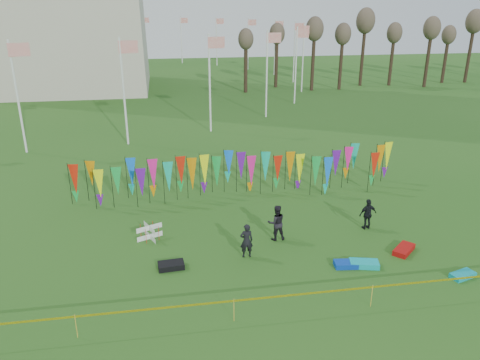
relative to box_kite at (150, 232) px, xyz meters
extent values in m
plane|color=#215016|center=(4.87, -4.84, -0.36)|extent=(160.00, 160.00, 0.00)
cylinder|color=silver|center=(18.87, 43.16, 3.64)|extent=(0.16, 0.16, 8.00)
plane|color=red|center=(19.47, 43.16, 6.94)|extent=(1.40, 0.00, 1.40)
cylinder|color=silver|center=(17.92, 50.41, 3.64)|extent=(0.16, 0.16, 8.00)
plane|color=red|center=(18.52, 50.41, 6.94)|extent=(1.40, 0.00, 1.40)
cylinder|color=silver|center=(15.12, 57.16, 3.64)|extent=(0.16, 0.16, 8.00)
plane|color=red|center=(15.72, 57.16, 6.94)|extent=(1.40, 0.00, 1.40)
cylinder|color=silver|center=(10.67, 62.96, 3.64)|extent=(0.16, 0.16, 8.00)
plane|color=red|center=(11.27, 62.96, 6.94)|extent=(1.40, 0.00, 1.40)
cylinder|color=silver|center=(4.87, 67.41, 3.64)|extent=(0.16, 0.16, 8.00)
plane|color=red|center=(5.47, 67.41, 6.94)|extent=(1.40, 0.00, 1.40)
cylinder|color=silver|center=(-1.88, 70.20, 3.64)|extent=(0.16, 0.16, 8.00)
plane|color=red|center=(-1.28, 70.20, 6.94)|extent=(1.40, 0.00, 1.40)
cylinder|color=silver|center=(-9.13, 71.16, 3.64)|extent=(0.16, 0.16, 8.00)
plane|color=red|center=(-8.53, 71.16, 6.94)|extent=(1.40, 0.00, 1.40)
cylinder|color=silver|center=(-16.38, 70.20, 3.64)|extent=(0.16, 0.16, 8.00)
plane|color=red|center=(-15.78, 70.20, 6.94)|extent=(1.40, 0.00, 1.40)
cylinder|color=silver|center=(-23.13, 67.41, 3.64)|extent=(0.16, 0.16, 8.00)
plane|color=red|center=(-22.53, 67.41, 6.94)|extent=(1.40, 0.00, 1.40)
cylinder|color=silver|center=(-9.13, 15.16, 3.64)|extent=(0.16, 0.16, 8.00)
plane|color=red|center=(-8.53, 15.16, 6.94)|extent=(1.40, 0.00, 1.40)
cylinder|color=silver|center=(-1.88, 16.11, 3.64)|extent=(0.16, 0.16, 8.00)
plane|color=red|center=(-1.28, 16.11, 6.94)|extent=(1.40, 0.00, 1.40)
cylinder|color=silver|center=(4.87, 18.91, 3.64)|extent=(0.16, 0.16, 8.00)
plane|color=red|center=(5.47, 18.91, 6.94)|extent=(1.40, 0.00, 1.40)
cylinder|color=silver|center=(10.67, 23.36, 3.64)|extent=(0.16, 0.16, 8.00)
plane|color=red|center=(11.27, 23.36, 6.94)|extent=(1.40, 0.00, 1.40)
cylinder|color=silver|center=(15.12, 29.16, 3.64)|extent=(0.16, 0.16, 8.00)
plane|color=red|center=(15.72, 29.16, 6.94)|extent=(1.40, 0.00, 1.40)
cylinder|color=silver|center=(17.92, 35.91, 3.64)|extent=(0.16, 0.16, 8.00)
plane|color=red|center=(18.52, 35.91, 6.94)|extent=(1.40, 0.00, 1.40)
cylinder|color=black|center=(-4.13, 4.57, 0.83)|extent=(0.03, 0.03, 2.37)
cone|color=red|center=(-3.85, 4.57, 1.13)|extent=(0.64, 0.64, 1.60)
cylinder|color=black|center=(-3.44, 4.57, 0.83)|extent=(0.03, 0.03, 2.37)
cone|color=orange|center=(-3.16, 4.57, 1.13)|extent=(0.64, 0.64, 1.60)
cylinder|color=black|center=(-2.75, 4.57, 0.83)|extent=(0.03, 0.03, 2.37)
cone|color=#EDFD0C|center=(-2.47, 4.57, 1.13)|extent=(0.64, 0.64, 1.60)
cylinder|color=black|center=(-2.05, 4.57, 0.83)|extent=(0.03, 0.03, 2.37)
cone|color=green|center=(-1.77, 4.57, 1.13)|extent=(0.64, 0.64, 1.60)
cylinder|color=black|center=(-1.36, 4.57, 0.83)|extent=(0.03, 0.03, 2.37)
cone|color=#0E67F8|center=(-1.08, 4.57, 1.13)|extent=(0.64, 0.64, 1.60)
cylinder|color=black|center=(-0.67, 4.57, 0.83)|extent=(0.03, 0.03, 2.37)
cone|color=#60119A|center=(-0.39, 4.57, 1.13)|extent=(0.64, 0.64, 1.60)
cylinder|color=black|center=(0.02, 4.57, 0.83)|extent=(0.03, 0.03, 2.37)
cone|color=#EB1A8B|center=(0.30, 4.57, 1.13)|extent=(0.64, 0.64, 1.60)
cylinder|color=black|center=(0.72, 4.57, 0.83)|extent=(0.03, 0.03, 2.37)
cone|color=#0CB490|center=(1.00, 4.57, 1.13)|extent=(0.64, 0.64, 1.60)
cylinder|color=black|center=(1.41, 4.57, 0.83)|extent=(0.03, 0.03, 2.37)
cone|color=red|center=(1.69, 4.57, 1.13)|extent=(0.64, 0.64, 1.60)
cylinder|color=black|center=(2.10, 4.57, 0.83)|extent=(0.03, 0.03, 2.37)
cone|color=orange|center=(2.38, 4.57, 1.13)|extent=(0.64, 0.64, 1.60)
cylinder|color=black|center=(2.79, 4.57, 0.83)|extent=(0.03, 0.03, 2.37)
cone|color=#EDFD0C|center=(3.07, 4.57, 1.13)|extent=(0.64, 0.64, 1.60)
cylinder|color=black|center=(3.49, 4.57, 0.83)|extent=(0.03, 0.03, 2.37)
cone|color=green|center=(3.77, 4.57, 1.13)|extent=(0.64, 0.64, 1.60)
cylinder|color=black|center=(4.18, 4.57, 0.83)|extent=(0.03, 0.03, 2.37)
cone|color=#0E67F8|center=(4.46, 4.57, 1.13)|extent=(0.64, 0.64, 1.60)
cylinder|color=black|center=(4.87, 4.57, 0.83)|extent=(0.03, 0.03, 2.37)
cone|color=#60119A|center=(5.15, 4.57, 1.13)|extent=(0.64, 0.64, 1.60)
cylinder|color=black|center=(5.56, 4.57, 0.83)|extent=(0.03, 0.03, 2.37)
cone|color=#EB1A8B|center=(5.84, 4.57, 1.13)|extent=(0.64, 0.64, 1.60)
cylinder|color=black|center=(6.25, 4.57, 0.83)|extent=(0.03, 0.03, 2.37)
cone|color=#0CB490|center=(6.53, 4.57, 1.13)|extent=(0.64, 0.64, 1.60)
cylinder|color=black|center=(6.95, 4.57, 0.83)|extent=(0.03, 0.03, 2.37)
cone|color=red|center=(7.23, 4.57, 1.13)|extent=(0.64, 0.64, 1.60)
cylinder|color=black|center=(7.64, 4.57, 0.83)|extent=(0.03, 0.03, 2.37)
cone|color=orange|center=(7.92, 4.57, 1.13)|extent=(0.64, 0.64, 1.60)
cylinder|color=black|center=(8.33, 4.57, 0.83)|extent=(0.03, 0.03, 2.37)
cone|color=#EDFD0C|center=(8.61, 4.57, 1.13)|extent=(0.64, 0.64, 1.60)
cylinder|color=black|center=(9.02, 4.57, 0.83)|extent=(0.03, 0.03, 2.37)
cone|color=green|center=(9.30, 4.57, 1.13)|extent=(0.64, 0.64, 1.60)
cylinder|color=black|center=(9.72, 4.57, 0.83)|extent=(0.03, 0.03, 2.37)
cone|color=#0E67F8|center=(10.00, 4.57, 1.13)|extent=(0.64, 0.64, 1.60)
cylinder|color=black|center=(10.41, 4.57, 0.83)|extent=(0.03, 0.03, 2.37)
cone|color=#60119A|center=(10.69, 4.57, 1.13)|extent=(0.64, 0.64, 1.60)
cylinder|color=black|center=(11.10, 4.57, 0.83)|extent=(0.03, 0.03, 2.37)
cone|color=#EB1A8B|center=(11.38, 4.57, 1.13)|extent=(0.64, 0.64, 1.60)
cylinder|color=black|center=(11.79, 4.57, 0.83)|extent=(0.03, 0.03, 2.37)
cone|color=#0CB490|center=(12.07, 4.57, 1.13)|extent=(0.64, 0.64, 1.60)
cylinder|color=black|center=(12.49, 4.57, 0.83)|extent=(0.03, 0.03, 2.37)
cone|color=red|center=(12.77, 4.57, 1.13)|extent=(0.64, 0.64, 1.60)
cylinder|color=black|center=(13.18, 4.57, 0.83)|extent=(0.03, 0.03, 2.37)
cone|color=orange|center=(13.46, 4.57, 1.13)|extent=(0.64, 0.64, 1.60)
cylinder|color=black|center=(13.87, 4.57, 0.83)|extent=(0.03, 0.03, 2.37)
cone|color=#EDFD0C|center=(14.15, 4.57, 1.13)|extent=(0.64, 0.64, 1.60)
cube|color=#DEDD04|center=(4.87, -6.55, 0.46)|extent=(26.00, 0.01, 0.08)
cylinder|color=gold|center=(-2.13, -6.55, 0.09)|extent=(0.02, 0.02, 0.90)
cylinder|color=gold|center=(2.87, -6.55, 0.09)|extent=(0.02, 0.02, 0.90)
cylinder|color=gold|center=(7.87, -6.55, 0.09)|extent=(0.02, 0.02, 0.90)
cylinder|color=#37261B|center=(10.87, 39.16, 2.84)|extent=(0.44, 0.44, 6.40)
ellipsoid|color=brown|center=(10.87, 39.16, 6.20)|extent=(1.92, 1.92, 2.56)
cylinder|color=#37261B|center=(14.87, 39.16, 2.84)|extent=(0.44, 0.44, 6.40)
ellipsoid|color=brown|center=(14.87, 39.16, 6.20)|extent=(1.92, 1.92, 2.56)
cylinder|color=#37261B|center=(18.87, 39.16, 2.84)|extent=(0.44, 0.44, 6.40)
ellipsoid|color=brown|center=(18.87, 39.16, 6.20)|extent=(1.92, 1.92, 2.56)
cylinder|color=#37261B|center=(22.87, 39.16, 2.84)|extent=(0.44, 0.44, 6.40)
ellipsoid|color=brown|center=(22.87, 39.16, 6.20)|extent=(1.92, 1.92, 2.56)
cylinder|color=#37261B|center=(26.87, 39.16, 2.84)|extent=(0.44, 0.44, 6.40)
ellipsoid|color=brown|center=(26.87, 39.16, 6.20)|extent=(1.92, 1.92, 2.56)
cylinder|color=#37261B|center=(30.87, 39.16, 2.84)|extent=(0.44, 0.44, 6.40)
ellipsoid|color=brown|center=(30.87, 39.16, 6.20)|extent=(1.92, 1.92, 2.56)
cylinder|color=#37261B|center=(34.87, 39.16, 2.84)|extent=(0.44, 0.44, 6.40)
ellipsoid|color=brown|center=(34.87, 39.16, 6.20)|extent=(1.92, 1.92, 2.56)
cylinder|color=#37261B|center=(38.87, 39.16, 2.84)|extent=(0.44, 0.44, 6.40)
ellipsoid|color=brown|center=(38.87, 39.16, 6.20)|extent=(1.92, 1.92, 2.56)
cylinder|color=#37261B|center=(42.87, 39.16, 2.84)|extent=(0.44, 0.44, 6.40)
ellipsoid|color=brown|center=(42.87, 39.16, 6.20)|extent=(1.92, 1.92, 2.56)
cylinder|color=red|center=(-0.31, -0.31, 0.00)|extent=(0.02, 0.02, 0.71)
cylinder|color=red|center=(0.31, -0.31, 0.00)|extent=(0.02, 0.02, 0.71)
cylinder|color=red|center=(-0.31, 0.31, 0.00)|extent=(0.02, 0.02, 0.71)
cylinder|color=red|center=(0.31, 0.31, 0.00)|extent=(0.02, 0.02, 0.71)
imported|color=black|center=(4.15, -2.32, 0.42)|extent=(0.58, 0.43, 1.55)
imported|color=black|center=(5.78, -0.98, 0.50)|extent=(0.85, 0.54, 1.71)
imported|color=black|center=(10.40, -0.63, 0.42)|extent=(0.97, 0.64, 1.55)
cube|color=#0CB4BA|center=(8.85, -3.91, -0.24)|extent=(1.29, 0.87, 0.24)
cube|color=#0B3CB8|center=(8.15, -3.81, -0.25)|extent=(1.11, 0.67, 0.22)
cube|color=#B00E0B|center=(11.08, -3.06, -0.24)|extent=(1.33, 1.29, 0.23)
cube|color=black|center=(0.90, -2.73, -0.23)|extent=(1.11, 0.70, 0.25)
cube|color=#0CA0AD|center=(12.42, -5.35, -0.26)|extent=(1.14, 0.78, 0.20)
camera|label=1|loc=(0.95, -19.80, 9.98)|focal=35.00mm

